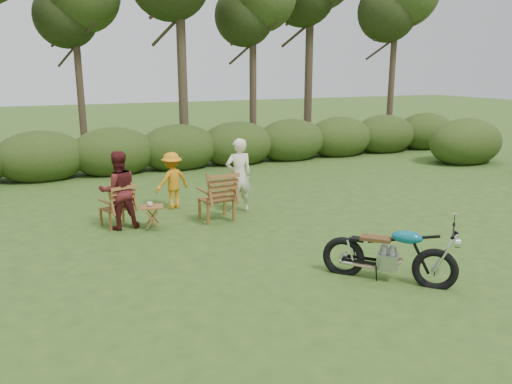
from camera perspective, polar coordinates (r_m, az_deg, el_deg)
name	(u,v)px	position (r m, az deg, el deg)	size (l,w,h in m)	color
ground	(335,270)	(8.05, 8.97, -8.75)	(80.00, 80.00, 0.00)	#294C19
tree_line	(184,44)	(16.59, -8.27, 16.35)	(22.52, 11.62, 8.14)	#382D1E
motorcycle	(387,280)	(7.84, 14.69, -9.69)	(1.86, 0.71, 1.06)	#0EA1BD
lawn_chair_right	(217,220)	(10.50, -4.52, -3.16)	(0.72, 0.72, 1.05)	brown
lawn_chair_left	(118,226)	(10.43, -15.54, -3.76)	(0.61, 0.61, 0.89)	brown
side_table	(153,218)	(10.02, -11.74, -2.87)	(0.45, 0.38, 0.47)	brown
cup	(150,204)	(9.93, -12.05, -1.36)	(0.11, 0.11, 0.09)	beige
adult_a	(239,211)	(11.06, -1.94, -2.23)	(0.59, 0.39, 1.63)	beige
adult_b	(121,228)	(10.28, -15.16, -4.00)	(0.75, 0.59, 1.55)	#521719
child	(173,208)	(11.47, -9.43, -1.82)	(0.83, 0.47, 1.28)	orange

